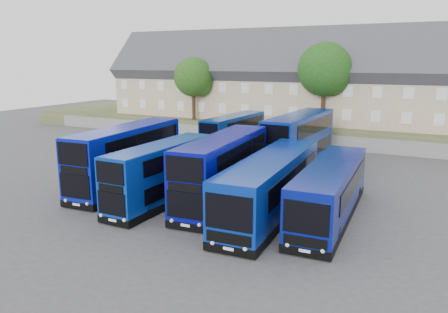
# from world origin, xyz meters

# --- Properties ---
(ground) EXTENTS (120.00, 120.00, 0.00)m
(ground) POSITION_xyz_m (0.00, 0.00, 0.00)
(ground) COLOR #46454A
(ground) RESTS_ON ground
(retaining_wall) EXTENTS (70.00, 0.40, 1.50)m
(retaining_wall) POSITION_xyz_m (0.00, 24.00, 0.75)
(retaining_wall) COLOR slate
(retaining_wall) RESTS_ON ground
(earth_bank) EXTENTS (80.00, 20.00, 2.00)m
(earth_bank) POSITION_xyz_m (0.00, 34.00, 1.00)
(earth_bank) COLOR #44512D
(earth_bank) RESTS_ON ground
(terrace_row) EXTENTS (66.00, 10.40, 11.20)m
(terrace_row) POSITION_xyz_m (6.00, 30.00, 6.60)
(terrace_row) COLOR tan
(terrace_row) RESTS_ON earth_bank
(dd_front_left) EXTENTS (3.38, 11.46, 4.50)m
(dd_front_left) POSITION_xyz_m (-6.76, 2.89, 2.21)
(dd_front_left) COLOR #0816A1
(dd_front_left) RESTS_ON ground
(dd_front_mid) EXTENTS (2.40, 9.89, 3.91)m
(dd_front_mid) POSITION_xyz_m (-2.41, 1.03, 1.92)
(dd_front_mid) COLOR #0832A0
(dd_front_mid) RESTS_ON ground
(dd_front_right) EXTENTS (3.41, 11.24, 4.40)m
(dd_front_right) POSITION_xyz_m (1.18, 2.79, 2.16)
(dd_front_right) COLOR #070A8C
(dd_front_right) RESTS_ON ground
(dd_rear_left) EXTENTS (2.70, 9.90, 3.89)m
(dd_rear_left) POSITION_xyz_m (-4.65, 16.83, 1.91)
(dd_rear_left) COLOR navy
(dd_rear_left) RESTS_ON ground
(dd_rear_right) EXTENTS (3.21, 11.76, 4.63)m
(dd_rear_right) POSITION_xyz_m (2.68, 14.78, 2.28)
(dd_rear_right) COLOR navy
(dd_rear_right) RESTS_ON ground
(coach_east_a) EXTENTS (3.35, 13.20, 3.58)m
(coach_east_a) POSITION_xyz_m (4.77, 2.13, 1.76)
(coach_east_a) COLOR #082B98
(coach_east_a) RESTS_ON ground
(coach_east_b) EXTENTS (3.02, 12.15, 3.30)m
(coach_east_b) POSITION_xyz_m (8.16, 3.01, 1.62)
(coach_east_b) COLOR navy
(coach_east_b) RESTS_ON ground
(tree_west) EXTENTS (4.80, 4.80, 7.65)m
(tree_west) POSITION_xyz_m (-13.85, 25.10, 7.05)
(tree_west) COLOR #382314
(tree_west) RESTS_ON earth_bank
(tree_mid) EXTENTS (5.76, 5.76, 9.18)m
(tree_mid) POSITION_xyz_m (2.15, 25.60, 8.07)
(tree_mid) COLOR #382314
(tree_mid) RESTS_ON earth_bank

